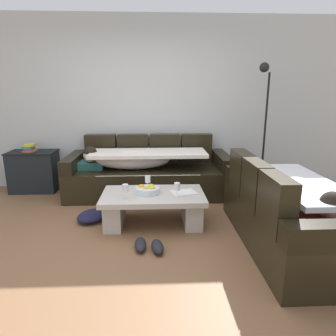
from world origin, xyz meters
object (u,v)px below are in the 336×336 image
object	(u,v)px
couch_along_wall	(146,173)
book_stack_on_cabinet	(29,148)
coffee_table	(153,205)
fruit_bowl	(148,190)
wine_glass_far_back	(148,180)
pair_of_shoes	(149,246)
crumpled_garment	(92,216)
open_magazine	(184,192)
wine_glass_near_left	(125,189)
couch_near_window	(289,214)
floor_lamp	(263,121)
wine_glass_near_right	(177,187)
side_cabinet	(34,171)

from	to	relation	value
couch_along_wall	book_stack_on_cabinet	distance (m)	1.86
coffee_table	fruit_bowl	size ratio (longest dim) A/B	4.29
wine_glass_far_back	pair_of_shoes	world-z (taller)	wine_glass_far_back
coffee_table	book_stack_on_cabinet	size ratio (longest dim) A/B	5.48
wine_glass_far_back	crumpled_garment	distance (m)	0.82
book_stack_on_cabinet	crumpled_garment	xyz separation A→B (m)	(1.17, -1.20, -0.64)
open_magazine	crumpled_garment	bearing A→B (deg)	157.89
wine_glass_far_back	book_stack_on_cabinet	distance (m)	2.19
wine_glass_near_left	fruit_bowl	bearing A→B (deg)	34.45
couch_near_window	floor_lamp	distance (m)	1.90
floor_lamp	pair_of_shoes	bearing A→B (deg)	-134.23
wine_glass_near_right	floor_lamp	xyz separation A→B (m)	(1.40, 1.27, 0.62)
fruit_bowl	floor_lamp	xyz separation A→B (m)	(1.74, 1.13, 0.69)
wine_glass_near_right	open_magazine	distance (m)	0.20
fruit_bowl	open_magazine	xyz separation A→B (m)	(0.43, -0.01, -0.04)
book_stack_on_cabinet	pair_of_shoes	xyz separation A→B (m)	(1.88, -1.94, -0.65)
wine_glass_near_left	floor_lamp	bearing A→B (deg)	33.30
coffee_table	wine_glass_far_back	world-z (taller)	wine_glass_far_back
couch_along_wall	fruit_bowl	size ratio (longest dim) A/B	8.68
coffee_table	wine_glass_near_left	distance (m)	0.43
coffee_table	crumpled_garment	world-z (taller)	coffee_table
wine_glass_near_right	floor_lamp	size ratio (longest dim) A/B	0.09
fruit_bowl	wine_glass_far_back	size ratio (longest dim) A/B	1.69
pair_of_shoes	open_magazine	bearing A→B (deg)	56.80
wine_glass_near_left	crumpled_garment	world-z (taller)	wine_glass_near_left
wine_glass_near_right	floor_lamp	world-z (taller)	floor_lamp
couch_along_wall	floor_lamp	size ratio (longest dim) A/B	1.25
side_cabinet	book_stack_on_cabinet	distance (m)	0.38
couch_near_window	floor_lamp	size ratio (longest dim) A/B	0.96
coffee_table	book_stack_on_cabinet	distance (m)	2.38
couch_near_window	pair_of_shoes	xyz separation A→B (m)	(-1.42, -0.06, -0.29)
side_cabinet	pair_of_shoes	size ratio (longest dim) A/B	2.18
fruit_bowl	book_stack_on_cabinet	world-z (taller)	book_stack_on_cabinet
wine_glass_near_right	side_cabinet	size ratio (longest dim) A/B	0.23
coffee_table	side_cabinet	size ratio (longest dim) A/B	1.67
open_magazine	book_stack_on_cabinet	xyz separation A→B (m)	(-2.29, 1.32, 0.31)
side_cabinet	floor_lamp	xyz separation A→B (m)	(3.56, -0.18, 0.80)
couch_along_wall	pair_of_shoes	world-z (taller)	couch_along_wall
couch_near_window	side_cabinet	size ratio (longest dim) A/B	2.60
fruit_bowl	coffee_table	bearing A→B (deg)	-11.21
side_cabinet	fruit_bowl	bearing A→B (deg)	-35.71
open_magazine	floor_lamp	xyz separation A→B (m)	(1.31, 1.14, 0.73)
wine_glass_near_left	open_magazine	xyz separation A→B (m)	(0.67, 0.16, -0.11)
crumpled_garment	couch_along_wall	bearing A→B (deg)	56.55
couch_near_window	wine_glass_near_left	distance (m)	1.74
couch_near_window	pair_of_shoes	distance (m)	1.45
crumpled_garment	floor_lamp	bearing A→B (deg)	22.90
fruit_bowl	crumpled_garment	world-z (taller)	fruit_bowl
wine_glass_near_left	pair_of_shoes	bearing A→B (deg)	-60.32
couch_along_wall	side_cabinet	distance (m)	1.79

